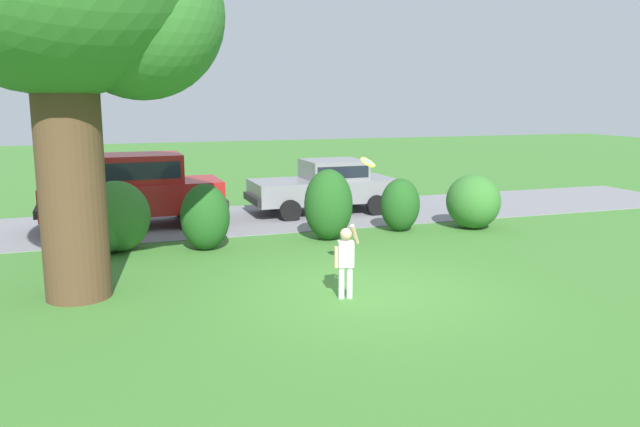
{
  "coord_description": "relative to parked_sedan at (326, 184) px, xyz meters",
  "views": [
    {
      "loc": [
        -4.19,
        -9.76,
        3.33
      ],
      "look_at": [
        -0.23,
        1.78,
        1.1
      ],
      "focal_mm": 35.34,
      "sensor_mm": 36.0,
      "label": 1
    }
  ],
  "objects": [
    {
      "name": "ground_plane",
      "position": [
        -1.95,
        -7.56,
        -0.85
      ],
      "size": [
        80.0,
        80.0,
        0.0
      ],
      "primitive_type": "plane",
      "color": "#3D752D"
    },
    {
      "name": "shrub_centre_right",
      "position": [
        0.9,
        -3.08,
        -0.17
      ],
      "size": [
        1.01,
        0.93,
        1.35
      ],
      "color": "#1E511C",
      "rests_on": "ground"
    },
    {
      "name": "frisbee",
      "position": [
        -1.87,
        -7.42,
        1.41
      ],
      "size": [
        0.31,
        0.27,
        0.24
      ],
      "color": "yellow"
    },
    {
      "name": "child_thrower",
      "position": [
        -2.41,
        -7.78,
        -0.13
      ],
      "size": [
        0.47,
        0.23,
        1.29
      ],
      "color": "white",
      "rests_on": "ground"
    },
    {
      "name": "parked_sedan",
      "position": [
        0.0,
        0.0,
        0.0
      ],
      "size": [
        4.42,
        2.13,
        1.56
      ],
      "color": "gray",
      "rests_on": "ground"
    },
    {
      "name": "shrub_centre",
      "position": [
        -1.16,
        -3.44,
        0.0
      ],
      "size": [
        1.16,
        1.08,
        1.7
      ],
      "color": "#1E511C",
      "rests_on": "ground"
    },
    {
      "name": "shrub_near_tree",
      "position": [
        -6.07,
        -3.09,
        -0.15
      ],
      "size": [
        1.65,
        1.29,
        1.57
      ],
      "color": "#33702B",
      "rests_on": "ground"
    },
    {
      "name": "shrub_centre_left",
      "position": [
        -4.1,
        -3.51,
        -0.11
      ],
      "size": [
        1.09,
        1.02,
        1.48
      ],
      "color": "#1E511C",
      "rests_on": "ground"
    },
    {
      "name": "shrub_far_end",
      "position": [
        2.85,
        -3.38,
        -0.14
      ],
      "size": [
        1.37,
        1.47,
        1.41
      ],
      "color": "#33702B",
      "rests_on": "ground"
    },
    {
      "name": "parked_suv",
      "position": [
        -5.49,
        -0.39,
        0.23
      ],
      "size": [
        4.73,
        2.16,
        1.92
      ],
      "color": "maroon",
      "rests_on": "ground"
    },
    {
      "name": "driveway_strip",
      "position": [
        -1.95,
        -0.26,
        -0.84
      ],
      "size": [
        28.0,
        4.4,
        0.02
      ],
      "primitive_type": "cube",
      "color": "slate",
      "rests_on": "ground"
    }
  ]
}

